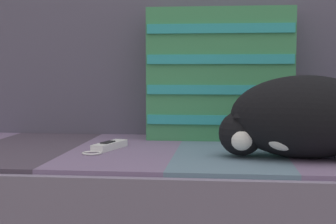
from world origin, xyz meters
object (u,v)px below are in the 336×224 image
(couch, at_px, (229,219))
(game_remote_near, at_px, (108,146))
(throw_pillow_striped, at_px, (220,74))
(sleeping_cat, at_px, (300,119))

(couch, xyz_separation_m, game_remote_near, (-0.32, -0.07, 0.20))
(throw_pillow_striped, relative_size, sleeping_cat, 1.01)
(game_remote_near, bearing_deg, couch, 12.82)
(couch, height_order, throw_pillow_striped, throw_pillow_striped)
(game_remote_near, bearing_deg, sleeping_cat, -9.58)
(couch, relative_size, throw_pillow_striped, 4.74)
(sleeping_cat, distance_m, game_remote_near, 0.49)
(game_remote_near, bearing_deg, throw_pillow_striped, 40.87)
(sleeping_cat, relative_size, game_remote_near, 2.27)
(couch, bearing_deg, sleeping_cat, -43.36)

